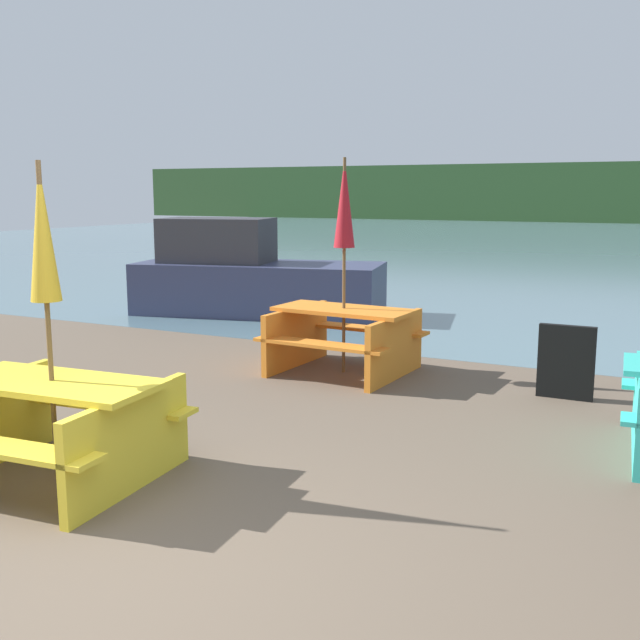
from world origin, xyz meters
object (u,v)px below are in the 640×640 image
at_px(signboard, 566,362).
at_px(boat, 251,278).
at_px(umbrella_gold, 43,238).
at_px(umbrella_crimson, 344,206).
at_px(picnic_table_orange, 344,334).
at_px(picnic_table_yellow, 54,420).

bearing_deg(signboard, boat, 150.66).
height_order(umbrella_gold, umbrella_crimson, umbrella_crimson).
bearing_deg(signboard, umbrella_crimson, 179.59).
bearing_deg(umbrella_crimson, picnic_table_orange, 0.00).
bearing_deg(umbrella_gold, umbrella_crimson, 82.44).
bearing_deg(umbrella_crimson, signboard, -0.41).
distance_m(picnic_table_orange, umbrella_gold, 4.12).
bearing_deg(picnic_table_orange, umbrella_gold, -97.56).
distance_m(picnic_table_yellow, boat, 7.55).
height_order(picnic_table_orange, umbrella_crimson, umbrella_crimson).
relative_size(picnic_table_orange, umbrella_gold, 0.72).
bearing_deg(umbrella_gold, picnic_table_yellow, 0.00).
relative_size(umbrella_gold, boat, 0.52).
relative_size(umbrella_crimson, boat, 0.56).
bearing_deg(umbrella_gold, boat, 110.90).
distance_m(umbrella_crimson, signboard, 2.90).
bearing_deg(signboard, picnic_table_orange, 179.59).
bearing_deg(boat, picnic_table_yellow, -81.83).
height_order(picnic_table_orange, boat, boat).
distance_m(boat, signboard, 6.51).
distance_m(picnic_table_orange, umbrella_crimson, 1.45).
relative_size(picnic_table_yellow, picnic_table_orange, 1.02).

